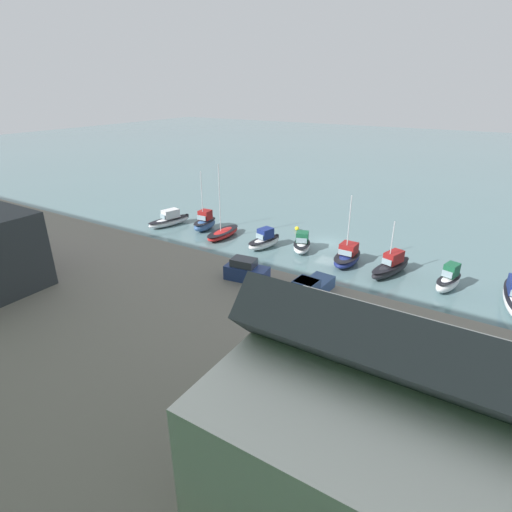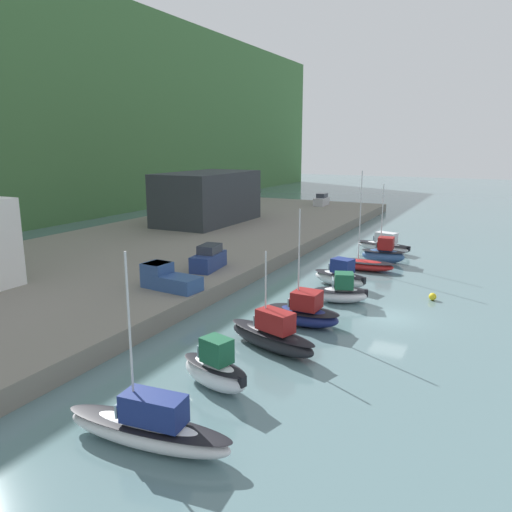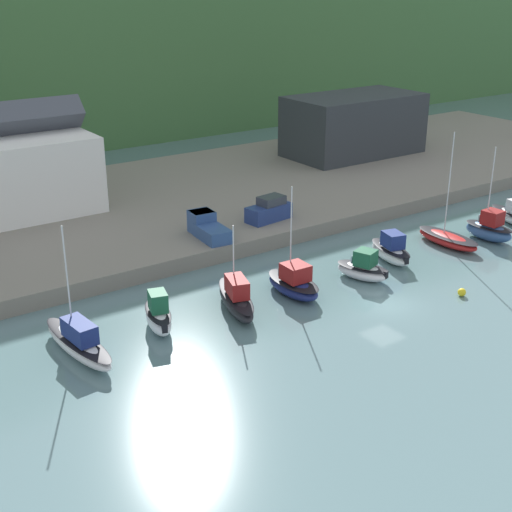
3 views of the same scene
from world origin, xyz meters
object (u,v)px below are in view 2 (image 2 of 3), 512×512
Objects in this scene: moored_boat_4 at (341,292)px; parked_car_1 at (321,200)px; moored_boat_0 at (148,427)px; parked_car_0 at (209,259)px; moored_boat_5 at (340,276)px; mooring_buoy_0 at (433,297)px; moored_boat_2 at (272,335)px; moored_boat_3 at (304,312)px; moored_boat_7 at (384,253)px; pickup_truck_0 at (167,278)px; moored_boat_1 at (215,370)px; moored_boat_8 at (384,245)px; moored_boat_6 at (363,264)px.

parked_car_1 is (49.14, 18.95, 1.37)m from moored_boat_4.
moored_boat_0 is 24.80m from parked_car_0.
parked_car_0 is at bearing 96.23° from parked_car_1.
parked_car_1 is (71.31, 17.59, 1.36)m from moored_boat_0.
moored_boat_5 is 7.91m from mooring_buoy_0.
moored_boat_0 is at bearing -164.31° from moored_boat_2.
moored_boat_4 is (6.03, -0.83, -0.03)m from moored_boat_3.
moored_boat_7 reaches higher than parked_car_1.
moored_boat_4 reaches higher than mooring_buoy_0.
moored_boat_0 is 27.09m from mooring_buoy_0.
pickup_truck_0 is at bearing 99.37° from moored_boat_4.
parked_car_1 is (34.25, 18.90, 1.20)m from moored_boat_7.
mooring_buoy_0 is at bearing -5.22° from moored_boat_1.
moored_boat_8 is at bearing 15.53° from moored_boat_1.
mooring_buoy_0 is (-0.64, -7.86, -0.60)m from moored_boat_5.
parked_car_1 is at bearing 46.73° from moored_boat_8.
moored_boat_7 reaches higher than moored_boat_3.
moored_boat_5 is 0.65× the size of moored_boat_7.
moored_boat_6 is at bearing 2.89° from moored_boat_3.
parked_car_1 is at bearing 29.18° from mooring_buoy_0.
moored_boat_2 reaches higher than mooring_buoy_0.
pickup_truck_0 is (-6.59, 11.91, 1.27)m from moored_boat_4.
moored_boat_0 is at bearing 163.39° from mooring_buoy_0.
moored_boat_5 is (15.34, 0.50, -0.03)m from moored_boat_2.
moored_boat_7 is (20.93, -0.79, 0.13)m from moored_boat_3.
pickup_truck_0 is at bearing 86.04° from moored_boat_2.
parked_car_1 is (60.06, 17.97, 1.30)m from moored_boat_2.
moored_boat_0 is 11.26m from moored_boat_2.
moored_boat_8 is (42.57, -0.12, -0.05)m from moored_boat_0.
moored_boat_3 reaches higher than mooring_buoy_0.
moored_boat_7 is at bearing 117.38° from parked_car_1.
moored_boat_0 is 1.79× the size of moored_boat_4.
moored_boat_2 is at bearing -106.88° from pickup_truck_0.
moored_boat_1 is 0.85× the size of moored_boat_5.
moored_boat_5 is at bearing 19.54° from moored_boat_2.
moored_boat_5 is at bearing 109.82° from parked_car_1.
mooring_buoy_0 is (3.78, -6.38, -0.56)m from moored_boat_4.
moored_boat_7 reaches higher than mooring_buoy_0.
mooring_buoy_0 is (-11.11, -6.43, -0.73)m from moored_boat_7.
mooring_buoy_0 is at bearing -140.28° from moored_boat_8.
moored_boat_5 is 1.26× the size of parked_car_1.
mooring_buoy_0 is at bearing -22.19° from moored_boat_0.
moored_boat_3 is 6.09m from moored_boat_4.
parked_car_0 reaches higher than moored_boat_5.
parked_car_0 is (-20.34, 11.03, 1.41)m from moored_boat_8.
moored_boat_1 reaches higher than moored_boat_4.
moored_boat_0 is at bearing 102.34° from parked_car_1.
moored_boat_6 is at bearing -13.30° from moored_boat_4.
mooring_buoy_0 is at bearing -55.71° from pickup_truck_0.
parked_car_0 is (16.68, 10.73, 1.21)m from moored_boat_1.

